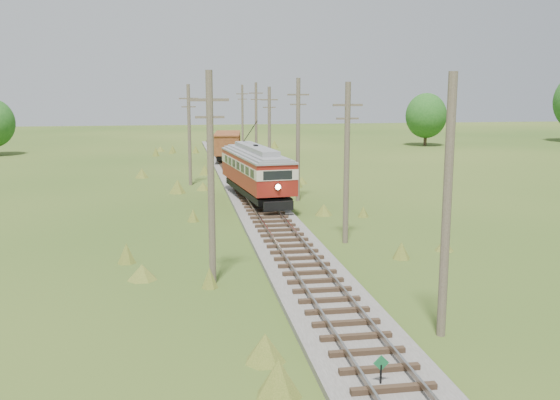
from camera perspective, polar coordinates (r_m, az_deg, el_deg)
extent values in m
cube|color=#605B54|center=(48.86, -2.73, 0.59)|extent=(3.60, 96.00, 0.25)
cube|color=#726659|center=(48.72, -3.57, 0.99)|extent=(0.08, 96.00, 0.17)
cube|color=#726659|center=(48.88, -1.90, 1.03)|extent=(0.08, 96.00, 0.17)
cube|color=#2D2116|center=(48.82, -2.73, 0.83)|extent=(2.40, 96.00, 0.16)
cylinder|color=black|center=(18.06, 9.19, -15.79)|extent=(0.06, 0.06, 0.80)
cube|color=#186E39|center=(17.87, 9.23, -14.49)|extent=(0.45, 0.03, 0.45)
cube|color=black|center=(45.20, -2.21, 0.93)|extent=(3.50, 10.94, 0.44)
cube|color=maroon|center=(45.05, -2.21, 2.16)|extent=(4.02, 11.91, 1.07)
cube|color=beige|center=(44.94, -2.22, 3.26)|extent=(4.05, 11.97, 0.68)
cube|color=black|center=(44.94, -2.22, 3.26)|extent=(4.02, 11.45, 0.54)
cube|color=maroon|center=(44.88, -2.23, 3.88)|extent=(4.02, 11.91, 0.29)
cube|color=gray|center=(44.85, -2.23, 4.29)|extent=(4.08, 12.03, 0.37)
cube|color=gray|center=(44.82, -2.23, 4.71)|extent=(2.20, 8.84, 0.39)
sphere|color=#FFF2BF|center=(39.37, -0.18, 1.21)|extent=(0.35, 0.35, 0.35)
cylinder|color=black|center=(46.43, -2.75, 6.26)|extent=(0.57, 4.51, 1.88)
cylinder|color=black|center=(40.81, -1.74, -0.14)|extent=(0.20, 0.79, 0.78)
cylinder|color=black|center=(41.18, 0.23, -0.04)|extent=(0.20, 0.79, 0.78)
cylinder|color=black|center=(49.31, -4.24, 1.64)|extent=(0.20, 0.79, 0.78)
cylinder|color=black|center=(49.62, -2.59, 1.71)|extent=(0.20, 0.79, 0.78)
cube|color=black|center=(70.18, -4.81, 4.16)|extent=(2.98, 7.63, 0.52)
cube|color=#5F2F16|center=(70.05, -4.82, 5.21)|extent=(3.61, 8.52, 2.07)
cube|color=#5F2F16|center=(69.97, -4.84, 6.09)|extent=(3.68, 8.69, 0.12)
cylinder|color=black|center=(67.74, -5.53, 3.97)|extent=(0.22, 0.84, 0.83)
cylinder|color=black|center=(67.68, -4.22, 3.99)|extent=(0.22, 0.84, 0.83)
cylinder|color=black|center=(72.67, -5.36, 4.40)|extent=(0.22, 0.84, 0.83)
cylinder|color=black|center=(72.61, -4.13, 4.41)|extent=(0.22, 0.84, 0.83)
cone|color=gray|center=(63.55, -0.24, 3.28)|extent=(3.27, 3.27, 1.22)
cone|color=gray|center=(62.71, 0.64, 2.95)|extent=(1.84, 1.84, 0.71)
cylinder|color=brown|center=(21.10, 15.00, -0.74)|extent=(0.30, 0.30, 8.80)
cylinder|color=brown|center=(33.30, 6.11, 3.29)|extent=(0.30, 0.30, 8.60)
cube|color=brown|center=(33.07, 6.22, 8.63)|extent=(1.60, 0.12, 0.12)
cube|color=brown|center=(33.09, 6.19, 7.42)|extent=(1.20, 0.10, 0.10)
cylinder|color=brown|center=(45.85, 1.66, 5.48)|extent=(0.30, 0.30, 9.00)
cube|color=brown|center=(45.70, 1.68, 9.61)|extent=(1.60, 0.12, 0.12)
cube|color=brown|center=(45.71, 1.68, 8.73)|extent=(1.20, 0.10, 0.10)
cylinder|color=brown|center=(58.62, -0.98, 6.22)|extent=(0.30, 0.30, 8.40)
cube|color=brown|center=(58.49, -0.99, 9.15)|extent=(1.60, 0.12, 0.12)
cube|color=brown|center=(58.51, -0.99, 8.47)|extent=(1.20, 0.10, 0.10)
cylinder|color=brown|center=(71.52, -2.20, 7.14)|extent=(0.30, 0.30, 8.90)
cube|color=brown|center=(71.42, -2.21, 9.74)|extent=(1.60, 0.12, 0.12)
cube|color=brown|center=(71.42, -2.21, 9.18)|extent=(1.20, 0.10, 0.10)
cylinder|color=brown|center=(84.40, -3.45, 7.53)|extent=(0.30, 0.30, 8.70)
cube|color=brown|center=(84.31, -3.47, 9.66)|extent=(1.60, 0.12, 0.12)
cube|color=brown|center=(84.32, -3.47, 9.19)|extent=(1.20, 0.10, 0.10)
cylinder|color=brown|center=(26.16, -6.33, 1.84)|extent=(0.30, 0.30, 9.00)
cube|color=brown|center=(25.89, -6.47, 9.09)|extent=(1.60, 0.12, 0.12)
cube|color=brown|center=(25.91, -6.44, 7.54)|extent=(1.20, 0.10, 0.10)
cylinder|color=brown|center=(54.01, -8.29, 5.88)|extent=(0.30, 0.30, 8.60)
cube|color=brown|center=(53.87, -8.37, 9.17)|extent=(1.60, 0.12, 0.12)
cube|color=brown|center=(53.88, -8.35, 8.43)|extent=(1.20, 0.10, 0.10)
cylinder|color=#38281C|center=(93.18, 13.14, 5.63)|extent=(0.50, 0.50, 2.52)
ellipsoid|color=#1C5419|center=(93.00, 13.22, 7.52)|extent=(5.88, 5.88, 6.47)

